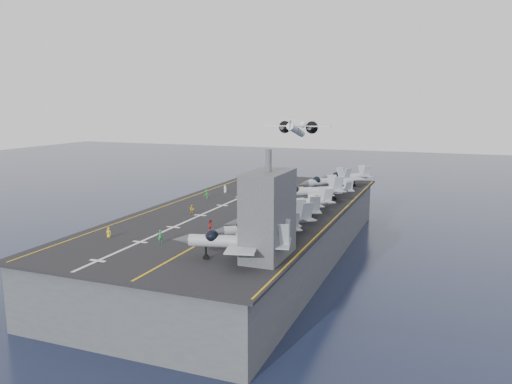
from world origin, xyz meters
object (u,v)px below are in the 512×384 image
(island_superstructure, at_px, (268,204))
(tow_cart_a, at_px, (240,228))
(transport_plane, at_px, (296,130))
(fighter_jet_0, at_px, (238,241))

(island_superstructure, xyz_separation_m, tow_cart_a, (-9.17, 11.51, -6.93))
(transport_plane, bearing_deg, fighter_jet_0, -77.77)
(fighter_jet_0, relative_size, tow_cart_a, 9.69)
(fighter_jet_0, bearing_deg, transport_plane, 102.23)
(fighter_jet_0, bearing_deg, island_superstructure, 42.70)
(fighter_jet_0, xyz_separation_m, tow_cart_a, (-5.94, 14.49, -2.25))
(tow_cart_a, bearing_deg, transport_plane, 100.35)
(island_superstructure, relative_size, tow_cart_a, 7.91)
(transport_plane, bearing_deg, island_superstructure, -75.53)
(island_superstructure, height_order, fighter_jet_0, island_superstructure)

